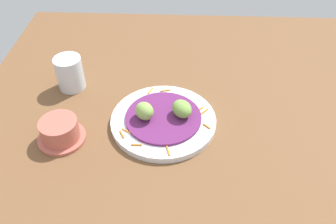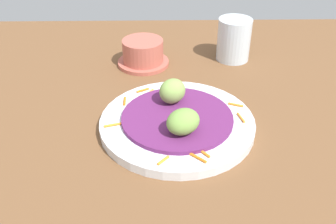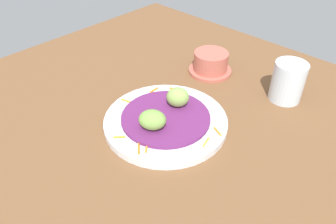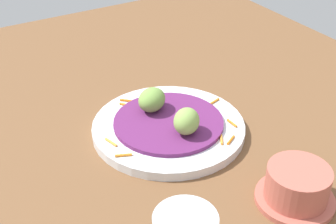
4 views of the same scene
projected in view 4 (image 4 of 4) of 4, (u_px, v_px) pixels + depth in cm
name	position (u px, v px, depth cm)	size (l,w,h in cm)	color
table_surface	(145.00, 125.00, 82.70)	(110.00, 110.00, 2.00)	brown
main_plate	(169.00, 128.00, 78.78)	(25.54, 25.54, 1.57)	silver
cabbage_bed	(169.00, 122.00, 78.16)	(18.38, 18.38, 0.70)	#60235B
carrot_garnish	(172.00, 120.00, 78.95)	(21.30, 23.42, 0.40)	orange
guac_scoop_left	(152.00, 100.00, 79.78)	(4.37, 5.38, 3.94)	#759E47
guac_scoop_center	(187.00, 121.00, 73.94)	(4.08, 4.77, 4.27)	#84A851
terracotta_bowl	(297.00, 187.00, 63.76)	(11.02, 11.02, 5.55)	#B75B4C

